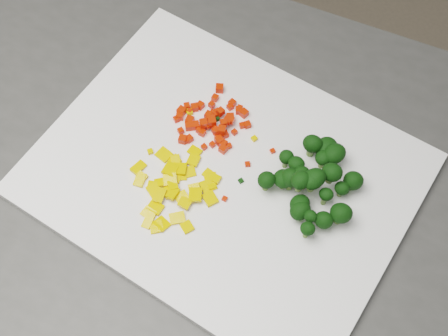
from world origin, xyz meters
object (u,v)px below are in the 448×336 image
Objects in this scene: pepper_pile at (178,185)px; broccoli_pile at (314,181)px; counter_block at (236,292)px; cutting_board at (224,174)px; carrot_pile at (215,116)px.

broccoli_pile is at bearing 35.95° from pepper_pile.
counter_block is 0.50m from broccoli_pile.
pepper_pile reaches higher than counter_block.
pepper_pile is at bearing -137.64° from counter_block.
broccoli_pile reaches higher than counter_block.
cutting_board is 4.50× the size of carrot_pile.
pepper_pile is (-0.03, -0.05, 0.01)m from cutting_board.
broccoli_pile is at bearing 23.12° from cutting_board.
broccoli_pile is (0.14, 0.10, 0.02)m from pepper_pile.
cutting_board is 3.88× the size of pepper_pile.
cutting_board is at bearing -177.36° from counter_block.
carrot_pile reaches higher than pepper_pile.
carrot_pile is 0.86× the size of pepper_pile.
counter_block is at bearing -30.85° from carrot_pile.
cutting_board is 0.06m from pepper_pile.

